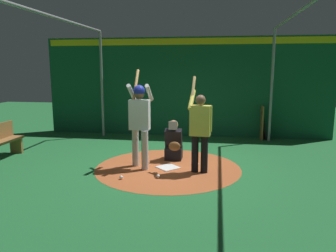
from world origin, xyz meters
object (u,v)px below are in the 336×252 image
(bat_rack, at_px, (262,123))
(batter, at_px, (140,118))
(baseball_1, at_px, (197,164))
(baseball_2, at_px, (121,177))
(visitor, at_px, (200,128))
(catcher, at_px, (174,144))
(baseball_0, at_px, (158,176))
(home_plate, at_px, (168,167))

(bat_rack, bearing_deg, batter, -41.35)
(baseball_1, bearing_deg, baseball_2, -52.61)
(visitor, bearing_deg, catcher, -136.01)
(batter, height_order, baseball_0, batter)
(bat_rack, bearing_deg, visitor, -25.79)
(baseball_0, height_order, baseball_1, same)
(bat_rack, distance_m, baseball_0, 4.88)
(home_plate, relative_size, baseball_0, 5.68)
(visitor, bearing_deg, baseball_2, -58.73)
(home_plate, relative_size, bat_rack, 0.40)
(catcher, distance_m, bat_rack, 3.66)
(visitor, height_order, baseball_1, visitor)
(catcher, distance_m, baseball_2, 1.82)
(home_plate, xyz_separation_m, bat_rack, (-3.42, 2.45, 0.48))
(bat_rack, bearing_deg, home_plate, -35.67)
(batter, relative_size, baseball_1, 29.34)
(baseball_2, bearing_deg, home_plate, 138.04)
(home_plate, height_order, visitor, visitor)
(home_plate, relative_size, baseball_1, 5.68)
(home_plate, xyz_separation_m, baseball_0, (0.73, -0.09, 0.03))
(baseball_0, bearing_deg, catcher, 174.75)
(home_plate, distance_m, visitor, 1.20)
(visitor, xyz_separation_m, bat_rack, (-3.61, 1.75, -0.46))
(catcher, height_order, baseball_2, catcher)
(bat_rack, bearing_deg, baseball_2, -37.08)
(batter, xyz_separation_m, catcher, (-0.74, 0.65, -0.74))
(bat_rack, xyz_separation_m, baseball_2, (4.32, -3.26, -0.45))
(baseball_0, bearing_deg, visitor, 123.47)
(baseball_0, relative_size, baseball_1, 1.00)
(batter, relative_size, bat_rack, 2.07)
(home_plate, distance_m, baseball_1, 0.67)
(home_plate, height_order, baseball_1, baseball_1)
(baseball_1, bearing_deg, baseball_0, -38.13)
(baseball_1, relative_size, baseball_2, 1.00)
(catcher, height_order, bat_rack, bat_rack)
(batter, distance_m, visitor, 1.34)
(bat_rack, height_order, baseball_1, bat_rack)
(visitor, bearing_deg, bat_rack, 160.59)
(baseball_0, xyz_separation_m, baseball_2, (0.18, -0.72, 0.00))
(catcher, bearing_deg, home_plate, -3.06)
(bat_rack, distance_m, baseball_2, 5.43)
(home_plate, xyz_separation_m, catcher, (-0.67, 0.04, 0.37))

